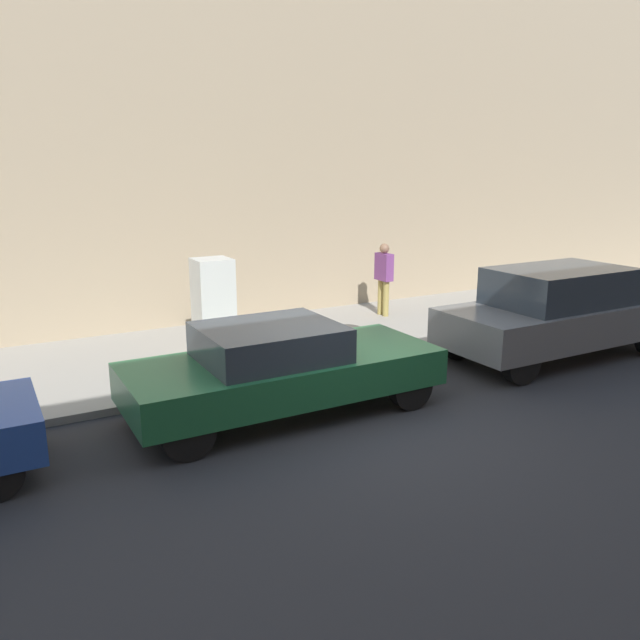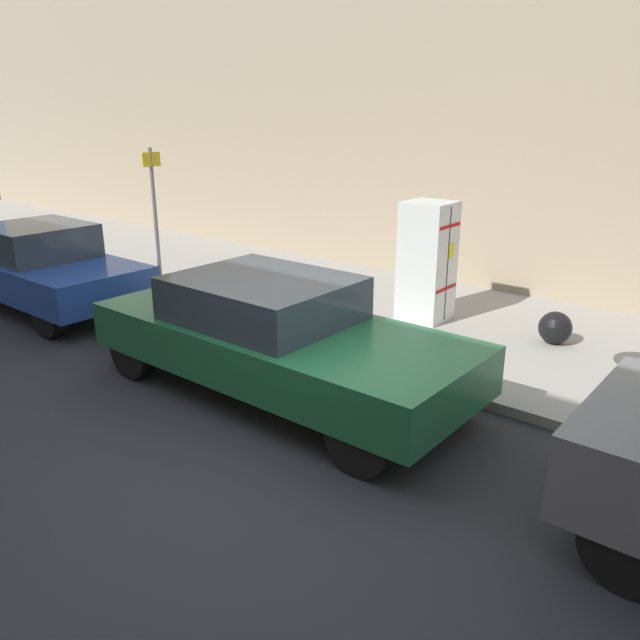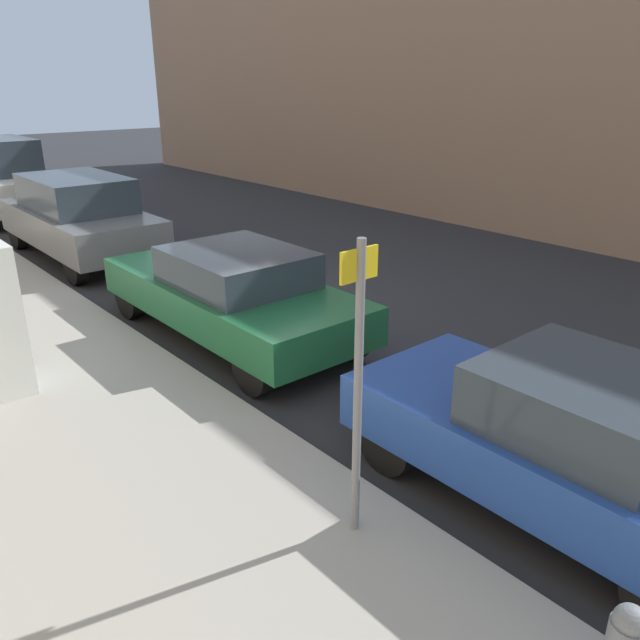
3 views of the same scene
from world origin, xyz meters
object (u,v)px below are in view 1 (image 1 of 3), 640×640
(trash_bag, at_px, (300,325))
(parked_suv_gray, at_px, (557,311))
(discarded_refrigerator, at_px, (214,305))
(pedestrian_walking_far, at_px, (384,274))
(parked_sedan_green, at_px, (281,367))

(trash_bag, xyz_separation_m, parked_suv_gray, (3.44, 3.85, 0.57))
(trash_bag, relative_size, parked_suv_gray, 0.09)
(discarded_refrigerator, relative_size, pedestrian_walking_far, 1.04)
(discarded_refrigerator, relative_size, parked_sedan_green, 0.39)
(pedestrian_walking_far, xyz_separation_m, parked_suv_gray, (4.13, 1.22, -0.23))
(pedestrian_walking_far, relative_size, parked_sedan_green, 0.37)
(discarded_refrigerator, relative_size, trash_bag, 4.00)
(discarded_refrigerator, height_order, trash_bag, discarded_refrigerator)
(discarded_refrigerator, height_order, parked_sedan_green, discarded_refrigerator)
(discarded_refrigerator, xyz_separation_m, trash_bag, (-0.18, 1.98, -0.68))
(parked_sedan_green, distance_m, parked_suv_gray, 5.96)
(pedestrian_walking_far, height_order, parked_suv_gray, pedestrian_walking_far)
(trash_bag, height_order, pedestrian_walking_far, pedestrian_walking_far)
(trash_bag, relative_size, parked_sedan_green, 0.10)
(discarded_refrigerator, xyz_separation_m, parked_suv_gray, (3.27, 5.83, -0.12))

